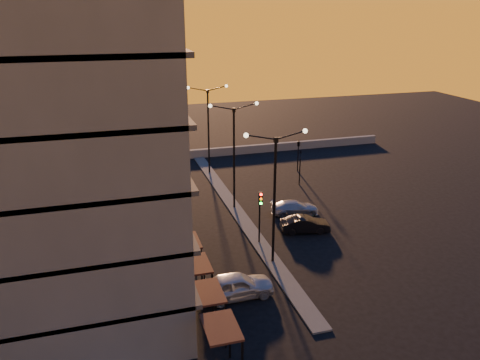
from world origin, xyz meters
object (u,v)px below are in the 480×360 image
(streetlamp_mid, at_px, (234,148))
(car_hatchback, at_px, (237,286))
(car_wagon, at_px, (295,208))
(traffic_light_main, at_px, (260,209))
(car_sedan, at_px, (305,224))

(streetlamp_mid, relative_size, car_hatchback, 2.06)
(car_hatchback, relative_size, car_wagon, 1.12)
(traffic_light_main, height_order, car_wagon, traffic_light_main)
(car_wagon, bearing_deg, streetlamp_mid, 69.49)
(car_sedan, distance_m, car_wagon, 3.50)
(streetlamp_mid, height_order, car_sedan, streetlamp_mid)
(streetlamp_mid, bearing_deg, car_wagon, -29.98)
(car_hatchback, bearing_deg, car_sedan, -48.14)
(traffic_light_main, xyz_separation_m, car_wagon, (4.70, 4.42, -2.29))
(streetlamp_mid, relative_size, traffic_light_main, 2.24)
(streetlamp_mid, height_order, traffic_light_main, streetlamp_mid)
(car_hatchback, distance_m, car_wagon, 13.45)
(streetlamp_mid, bearing_deg, car_hatchback, -105.04)
(streetlamp_mid, height_order, car_hatchback, streetlamp_mid)
(car_sedan, bearing_deg, traffic_light_main, 114.13)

